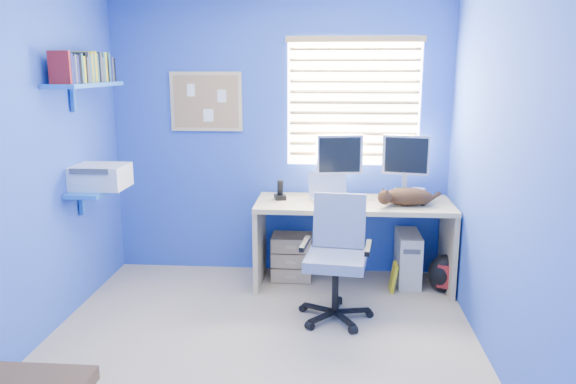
# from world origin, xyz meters

# --- Properties ---
(floor) EXTENTS (3.00, 3.20, 0.00)m
(floor) POSITION_xyz_m (0.00, 0.00, 0.00)
(floor) COLOR tan
(floor) RESTS_ON ground
(wall_back) EXTENTS (3.00, 0.01, 2.50)m
(wall_back) POSITION_xyz_m (0.00, 1.60, 1.25)
(wall_back) COLOR blue
(wall_back) RESTS_ON ground
(wall_front) EXTENTS (3.00, 0.01, 2.50)m
(wall_front) POSITION_xyz_m (0.00, -1.60, 1.25)
(wall_front) COLOR blue
(wall_front) RESTS_ON ground
(wall_left) EXTENTS (0.01, 3.20, 2.50)m
(wall_left) POSITION_xyz_m (-1.50, 0.00, 1.25)
(wall_left) COLOR blue
(wall_left) RESTS_ON ground
(wall_right) EXTENTS (0.01, 3.20, 2.50)m
(wall_right) POSITION_xyz_m (1.50, 0.00, 1.25)
(wall_right) COLOR blue
(wall_right) RESTS_ON ground
(desk) EXTENTS (1.64, 0.65, 0.74)m
(desk) POSITION_xyz_m (0.66, 1.26, 0.37)
(desk) COLOR tan
(desk) RESTS_ON floor
(laptop) EXTENTS (0.38, 0.33, 0.22)m
(laptop) POSITION_xyz_m (0.46, 1.29, 0.85)
(laptop) COLOR silver
(laptop) RESTS_ON desk
(monitor_left) EXTENTS (0.42, 0.20, 0.54)m
(monitor_left) POSITION_xyz_m (0.54, 1.46, 1.01)
(monitor_left) COLOR silver
(monitor_left) RESTS_ON desk
(monitor_right) EXTENTS (0.42, 0.20, 0.54)m
(monitor_right) POSITION_xyz_m (1.10, 1.48, 1.01)
(monitor_right) COLOR silver
(monitor_right) RESTS_ON desk
(phone) EXTENTS (0.12, 0.13, 0.17)m
(phone) POSITION_xyz_m (0.03, 1.30, 0.82)
(phone) COLOR black
(phone) RESTS_ON desk
(mug) EXTENTS (0.10, 0.09, 0.10)m
(mug) POSITION_xyz_m (1.05, 1.37, 0.79)
(mug) COLOR #316C6B
(mug) RESTS_ON desk
(cd_spindle) EXTENTS (0.13, 0.13, 0.07)m
(cd_spindle) POSITION_xyz_m (1.23, 1.51, 0.78)
(cd_spindle) COLOR silver
(cd_spindle) RESTS_ON desk
(cat) EXTENTS (0.46, 0.36, 0.15)m
(cat) POSITION_xyz_m (1.09, 1.16, 0.81)
(cat) COLOR black
(cat) RESTS_ON desk
(tower_pc) EXTENTS (0.19, 0.44, 0.45)m
(tower_pc) POSITION_xyz_m (1.14, 1.34, 0.23)
(tower_pc) COLOR beige
(tower_pc) RESTS_ON floor
(drawer_boxes) EXTENTS (0.35, 0.28, 0.41)m
(drawer_boxes) POSITION_xyz_m (0.13, 1.36, 0.20)
(drawer_boxes) COLOR tan
(drawer_boxes) RESTS_ON floor
(yellow_book) EXTENTS (0.03, 0.17, 0.24)m
(yellow_book) POSITION_xyz_m (1.00, 1.14, 0.12)
(yellow_book) COLOR yellow
(yellow_book) RESTS_ON floor
(backpack) EXTENTS (0.34, 0.30, 0.32)m
(backpack) POSITION_xyz_m (1.43, 1.15, 0.16)
(backpack) COLOR black
(backpack) RESTS_ON floor
(office_chair) EXTENTS (0.59, 0.59, 0.92)m
(office_chair) POSITION_xyz_m (0.52, 0.61, 0.34)
(office_chair) COLOR black
(office_chair) RESTS_ON floor
(window_blinds) EXTENTS (1.15, 0.05, 1.10)m
(window_blinds) POSITION_xyz_m (0.65, 1.57, 1.55)
(window_blinds) COLOR white
(window_blinds) RESTS_ON ground
(corkboard) EXTENTS (0.64, 0.02, 0.52)m
(corkboard) POSITION_xyz_m (-0.65, 1.58, 1.55)
(corkboard) COLOR tan
(corkboard) RESTS_ON ground
(wall_shelves) EXTENTS (0.42, 0.90, 1.05)m
(wall_shelves) POSITION_xyz_m (-1.35, 0.75, 1.43)
(wall_shelves) COLOR blue
(wall_shelves) RESTS_ON ground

